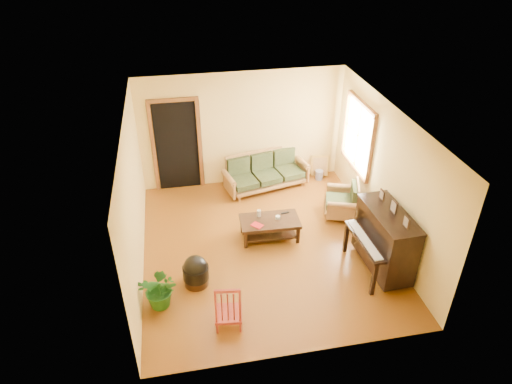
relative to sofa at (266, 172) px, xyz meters
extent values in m
plane|color=#60320C|center=(-0.47, -2.08, -0.40)|extent=(5.00, 5.00, 0.00)
cube|color=black|center=(-1.92, 0.40, 0.62)|extent=(1.08, 0.16, 2.05)
cube|color=white|center=(1.74, -0.78, 1.10)|extent=(0.12, 1.36, 1.46)
cube|color=olive|center=(0.00, 0.00, 0.00)|extent=(2.01, 1.19, 0.80)
cube|color=black|center=(-0.32, -1.83, -0.20)|extent=(1.15, 0.65, 0.41)
cube|color=olive|center=(1.29, -1.33, -0.02)|extent=(0.93, 0.95, 0.76)
cube|color=black|center=(1.43, -3.06, 0.19)|extent=(0.84, 1.37, 1.18)
cylinder|color=black|center=(-1.81, -2.85, -0.19)|extent=(0.54, 0.54, 0.42)
cube|color=maroon|center=(-1.40, -3.83, 0.03)|extent=(0.46, 0.50, 0.87)
cube|color=gold|center=(1.35, 0.29, -0.13)|extent=(0.41, 0.17, 0.54)
cylinder|color=navy|center=(1.30, 0.13, -0.29)|extent=(0.22, 0.22, 0.23)
imported|color=#1C5317|center=(-2.39, -3.25, -0.05)|extent=(0.79, 0.74, 0.70)
imported|color=#A21518|center=(-0.65, -2.02, 0.02)|extent=(0.26, 0.26, 0.02)
cylinder|color=silver|center=(-0.50, -1.67, 0.07)|extent=(0.10, 0.10, 0.13)
cylinder|color=white|center=(-0.16, -1.82, 0.04)|extent=(0.10, 0.10, 0.06)
cube|color=black|center=(0.02, -1.66, 0.02)|extent=(0.16, 0.07, 0.02)
camera|label=1|loc=(-1.90, -8.71, 5.06)|focal=32.00mm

